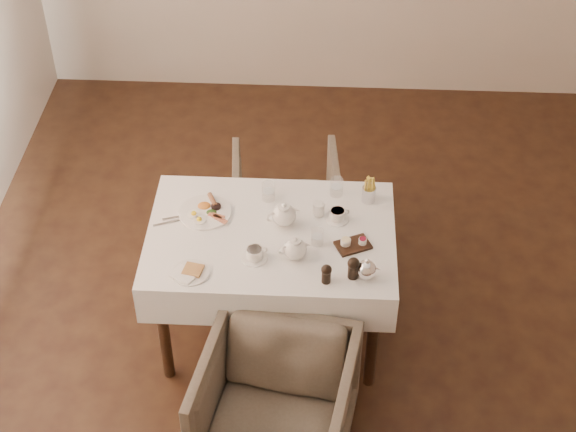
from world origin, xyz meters
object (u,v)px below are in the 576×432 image
at_px(table, 271,249).
at_px(teapot_centre, 284,214).
at_px(armchair_near, 276,407).
at_px(armchair_far, 286,202).
at_px(breakfast_plate, 206,211).

height_order(table, teapot_centre, teapot_centre).
relative_size(table, armchair_near, 1.76).
relative_size(armchair_near, teapot_centre, 4.16).
xyz_separation_m(armchair_far, breakfast_plate, (-0.39, -0.64, 0.47)).
bearing_deg(armchair_far, armchair_near, 85.89).
xyz_separation_m(armchair_near, teapot_centre, (-0.01, 0.84, 0.49)).
relative_size(armchair_far, teapot_centre, 3.75).
distance_m(armchair_far, teapot_centre, 0.88).
bearing_deg(armchair_far, table, 81.99).
bearing_deg(breakfast_plate, armchair_far, 59.16).
bearing_deg(armchair_far, breakfast_plate, 53.15).
bearing_deg(table, breakfast_plate, 158.46).
relative_size(armchair_far, breakfast_plate, 2.35).
bearing_deg(teapot_centre, breakfast_plate, 149.00).
height_order(table, armchair_near, table).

